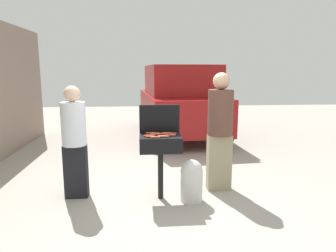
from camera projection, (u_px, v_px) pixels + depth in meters
ground_plane at (162, 196)px, 4.61m from camera, size 24.00×24.00×0.00m
bbq_grill at (160, 145)px, 4.41m from camera, size 0.60×0.44×0.95m
grill_lid_open at (159, 119)px, 4.56m from camera, size 0.60×0.05×0.42m
hot_dog_0 at (155, 134)px, 4.42m from camera, size 0.13×0.03×0.03m
hot_dog_1 at (164, 137)px, 4.26m from camera, size 0.13×0.04×0.03m
hot_dog_2 at (150, 135)px, 4.36m from camera, size 0.13×0.03×0.03m
hot_dog_3 at (148, 136)px, 4.30m from camera, size 0.13×0.03×0.03m
hot_dog_4 at (155, 137)px, 4.22m from camera, size 0.13×0.03×0.03m
hot_dog_5 at (171, 135)px, 4.38m from camera, size 0.13×0.03×0.03m
hot_dog_6 at (155, 133)px, 4.48m from camera, size 0.13×0.03×0.03m
hot_dog_7 at (167, 133)px, 4.50m from camera, size 0.13×0.04×0.03m
hot_dog_8 at (163, 134)px, 4.45m from camera, size 0.13×0.04×0.03m
hot_dog_9 at (171, 135)px, 4.35m from camera, size 0.13×0.03×0.03m
hot_dog_10 at (151, 137)px, 4.25m from camera, size 0.13×0.04×0.03m
hot_dog_11 at (150, 133)px, 4.51m from camera, size 0.13×0.04×0.03m
hot_dog_12 at (162, 136)px, 4.30m from camera, size 0.13×0.04×0.03m
hot_dog_13 at (172, 133)px, 4.48m from camera, size 0.13×0.04×0.03m
propane_tank at (192, 180)px, 4.41m from camera, size 0.32×0.32×0.62m
person_left at (74, 138)px, 4.44m from camera, size 0.35×0.35×1.66m
person_right at (220, 128)px, 4.73m from camera, size 0.39×0.39×1.85m
parked_minivan at (179, 101)px, 8.82m from camera, size 2.30×4.53×2.02m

